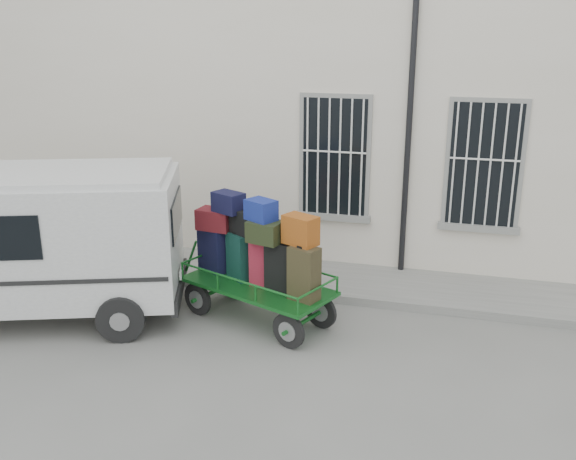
# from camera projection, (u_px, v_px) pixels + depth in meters

# --- Properties ---
(ground) EXTENTS (80.00, 80.00, 0.00)m
(ground) POSITION_uv_depth(u_px,v_px,m) (320.00, 339.00, 9.91)
(ground) COLOR slate
(ground) RESTS_ON ground
(building) EXTENTS (24.00, 5.15, 6.00)m
(building) POSITION_uv_depth(u_px,v_px,m) (376.00, 102.00, 14.04)
(building) COLOR beige
(building) RESTS_ON ground
(sidewalk) EXTENTS (24.00, 1.70, 0.15)m
(sidewalk) POSITION_uv_depth(u_px,v_px,m) (345.00, 282.00, 11.91)
(sidewalk) COLOR slate
(sidewalk) RESTS_ON ground
(luggage_cart) EXTENTS (2.91, 1.98, 2.08)m
(luggage_cart) POSITION_uv_depth(u_px,v_px,m) (256.00, 257.00, 10.22)
(luggage_cart) COLOR black
(luggage_cart) RESTS_ON ground
(van) EXTENTS (5.24, 3.53, 2.45)m
(van) POSITION_uv_depth(u_px,v_px,m) (26.00, 236.00, 10.27)
(van) COLOR silver
(van) RESTS_ON ground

